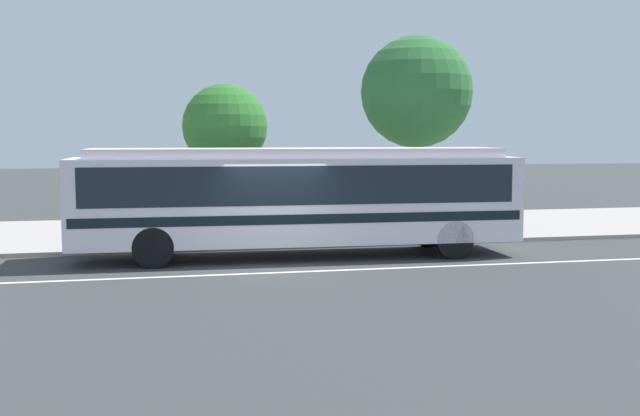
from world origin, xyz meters
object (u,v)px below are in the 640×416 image
object	(u,v)px
pedestrian_waiting_near_sign	(374,203)
street_tree_near_stop	(225,128)
street_tree_mid_block	(417,93)
pedestrian_walking_along_curb	(177,209)
bus_stop_sign	(447,184)
transit_bus	(298,194)

from	to	relation	value
pedestrian_waiting_near_sign	street_tree_near_stop	bearing A→B (deg)	167.83
street_tree_near_stop	street_tree_mid_block	world-z (taller)	street_tree_mid_block
pedestrian_walking_along_curb	street_tree_near_stop	xyz separation A→B (m)	(1.51, 0.90, 2.36)
pedestrian_waiting_near_sign	bus_stop_sign	xyz separation A→B (m)	(2.06, -0.76, 0.59)
bus_stop_sign	street_tree_mid_block	bearing A→B (deg)	94.03
pedestrian_walking_along_curb	street_tree_mid_block	distance (m)	8.75
transit_bus	pedestrian_waiting_near_sign	distance (m)	4.07
street_tree_mid_block	transit_bus	bearing A→B (deg)	-137.43
pedestrian_waiting_near_sign	street_tree_mid_block	bearing A→B (deg)	40.10
pedestrian_walking_along_curb	street_tree_near_stop	world-z (taller)	street_tree_near_stop
transit_bus	bus_stop_sign	size ratio (longest dim) A/B	4.65
pedestrian_waiting_near_sign	street_tree_mid_block	xyz separation A→B (m)	(1.89, 1.59, 3.46)
transit_bus	street_tree_mid_block	world-z (taller)	street_tree_mid_block
transit_bus	bus_stop_sign	xyz separation A→B (m)	(4.95, 2.04, 0.06)
transit_bus	bus_stop_sign	bearing A→B (deg)	22.40
pedestrian_waiting_near_sign	street_tree_mid_block	world-z (taller)	street_tree_mid_block
pedestrian_walking_along_curb	bus_stop_sign	distance (m)	8.09
street_tree_mid_block	pedestrian_walking_along_curb	bearing A→B (deg)	-168.91
transit_bus	street_tree_mid_block	distance (m)	7.13
transit_bus	street_tree_mid_block	bearing A→B (deg)	42.57
pedestrian_waiting_near_sign	street_tree_near_stop	world-z (taller)	street_tree_near_stop
street_tree_mid_block	pedestrian_waiting_near_sign	bearing A→B (deg)	-139.90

